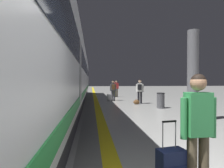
{
  "coord_description": "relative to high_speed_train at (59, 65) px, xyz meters",
  "views": [
    {
      "loc": [
        -1.11,
        -1.48,
        1.59
      ],
      "look_at": [
        -0.32,
        5.89,
        1.48
      ],
      "focal_mm": 31.55,
      "sensor_mm": 36.0,
      "label": 1
    }
  ],
  "objects": [
    {
      "name": "waste_bin",
      "position": [
        5.86,
        -0.32,
        -2.05
      ],
      "size": [
        0.46,
        0.46,
        0.91
      ],
      "color": "#4C4C51",
      "rests_on": "ground"
    },
    {
      "name": "platform_pillar",
      "position": [
        5.82,
        -4.04,
        -0.78
      ],
      "size": [
        0.56,
        0.56,
        3.6
      ],
      "color": "slate",
      "rests_on": "ground"
    },
    {
      "name": "safety_line_strip",
      "position": [
        2.2,
        0.04,
        -2.5
      ],
      "size": [
        0.36,
        80.0,
        0.01
      ],
      "primitive_type": "cube",
      "color": "yellow",
      "rests_on": "ground"
    },
    {
      "name": "suitcase_far",
      "position": [
        3.26,
        4.07,
        -2.2
      ],
      "size": [
        0.42,
        0.32,
        0.54
      ],
      "color": "#9E9EA3",
      "rests_on": "ground"
    },
    {
      "name": "suitcase_mid",
      "position": [
        4.02,
        8.05,
        -2.16
      ],
      "size": [
        0.43,
        0.32,
        1.01
      ],
      "color": "#596038",
      "rests_on": "ground"
    },
    {
      "name": "high_speed_train",
      "position": [
        0.0,
        0.0,
        0.0
      ],
      "size": [
        2.94,
        32.21,
        4.97
      ],
      "color": "#38383D",
      "rests_on": "ground"
    },
    {
      "name": "passenger_mid",
      "position": [
        4.34,
        8.19,
        -1.53
      ],
      "size": [
        0.51,
        0.29,
        1.68
      ],
      "color": "brown",
      "rests_on": "ground"
    },
    {
      "name": "tactile_edge_band",
      "position": [
        1.82,
        0.04,
        -2.5
      ],
      "size": [
        0.71,
        80.0,
        0.01
      ],
      "primitive_type": "cube",
      "color": "slate",
      "rests_on": "ground"
    },
    {
      "name": "traveller_foreground",
      "position": [
        3.27,
        -8.89,
        -1.52
      ],
      "size": [
        0.53,
        0.22,
        1.69
      ],
      "color": "brown",
      "rests_on": "ground"
    },
    {
      "name": "passenger_far",
      "position": [
        3.58,
        4.29,
        -1.53
      ],
      "size": [
        0.51,
        0.33,
        1.65
      ],
      "color": "#383842",
      "rests_on": "ground"
    },
    {
      "name": "passenger_near",
      "position": [
        5.21,
        2.07,
        -1.49
      ],
      "size": [
        0.51,
        0.4,
        1.7
      ],
      "color": "black",
      "rests_on": "ground"
    },
    {
      "name": "duffel_bag_near",
      "position": [
        4.9,
        1.75,
        -2.35
      ],
      "size": [
        0.44,
        0.26,
        0.36
      ],
      "color": "brown",
      "rests_on": "ground"
    }
  ]
}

